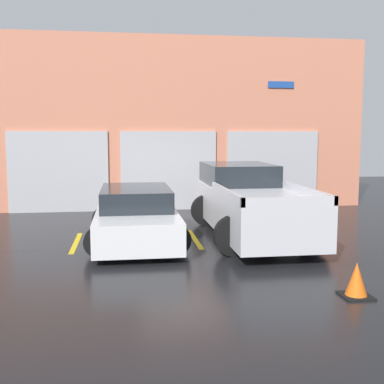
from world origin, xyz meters
TOP-DOWN VIEW (x-y plane):
  - ground_plane at (0.00, 0.00)m, footprint 28.00×28.00m
  - shophouse_building at (-0.01, 3.29)m, footprint 13.29×0.68m
  - pickup_truck at (1.42, -1.49)m, footprint 2.54×5.53m
  - sedan_white at (-1.42, -1.73)m, footprint 2.25×4.52m
  - parking_stripe_far_left at (-2.83, -1.75)m, footprint 0.12×2.20m
  - parking_stripe_left at (0.00, -1.75)m, footprint 0.12×2.20m
  - parking_stripe_centre at (2.83, -1.75)m, footprint 0.12×2.20m
  - traffic_cone at (1.91, -6.24)m, footprint 0.47×0.47m

SIDE VIEW (x-z plane):
  - ground_plane at x=0.00m, z-range 0.00..0.00m
  - parking_stripe_far_left at x=-2.83m, z-range 0.00..0.01m
  - parking_stripe_left at x=0.00m, z-range 0.00..0.01m
  - parking_stripe_centre at x=2.83m, z-range 0.00..0.01m
  - traffic_cone at x=1.91m, z-range -0.02..0.53m
  - sedan_white at x=-1.42m, z-range -0.03..1.24m
  - pickup_truck at x=1.42m, z-range -0.03..1.71m
  - shophouse_building at x=-0.01m, z-range -0.07..5.73m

